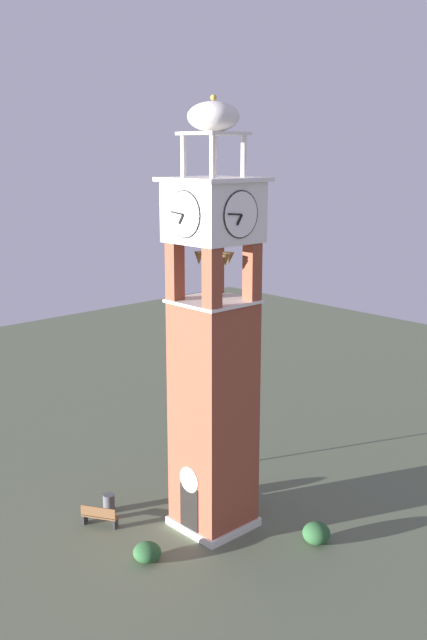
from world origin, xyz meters
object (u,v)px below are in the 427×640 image
park_bench (99,516)px  trash_bin (109,503)px  lamp_post (185,421)px  clock_tower (213,359)px

park_bench → trash_bin: park_bench is taller
trash_bin → park_bench: bearing=-52.2°
lamp_post → trash_bin: lamp_post is taller
clock_tower → park_bench: (-3.25, -3.68, -7.00)m
park_bench → lamp_post: 6.81m
clock_tower → park_bench: size_ratio=11.16×
park_bench → clock_tower: bearing=48.6°
clock_tower → lamp_post: 7.21m
lamp_post → trash_bin: 5.72m
clock_tower → lamp_post: clock_tower is taller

